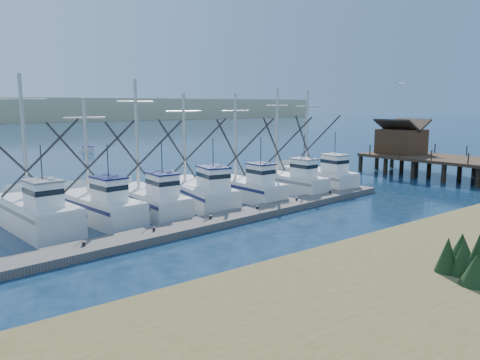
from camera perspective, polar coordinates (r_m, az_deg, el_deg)
name	(u,v)px	position (r m, az deg, el deg)	size (l,w,h in m)	color
ground	(366,225)	(29.56, 15.14, -5.28)	(500.00, 500.00, 0.00)	#0D2339
shore_bank	(463,299)	(17.79, 25.55, -12.91)	(40.00, 10.00, 1.60)	#4C422D
floating_dock	(223,219)	(28.94, -2.07, -4.83)	(31.62, 2.11, 0.42)	#5E5854
timber_pier	(431,151)	(51.52, 22.31, 3.33)	(7.00, 20.00, 8.00)	black
trawler_fleet	(177,196)	(32.81, -7.71, -1.90)	(30.42, 9.16, 9.01)	silver
sailboat_near	(88,148)	(77.05, -18.05, 3.73)	(3.73, 6.46, 8.10)	silver
flying_gull	(400,84)	(46.33, 18.93, 11.05)	(1.20, 0.22, 0.22)	white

